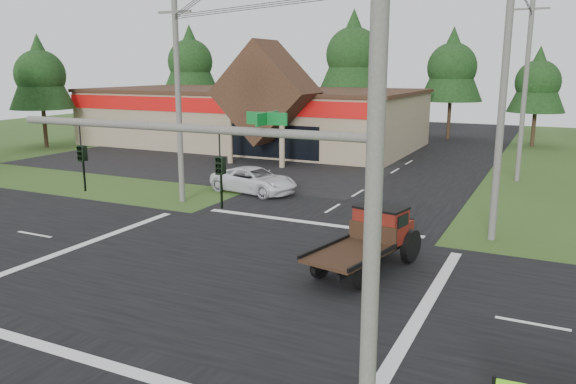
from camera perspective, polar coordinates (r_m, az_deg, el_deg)
The scene contains 18 objects.
ground at distance 20.48m, azimuth -5.81°, elevation -7.91°, with size 120.00×120.00×0.00m, color #324E1B.
road_ns at distance 20.47m, azimuth -5.81°, elevation -7.89°, with size 12.00×120.00×0.02m, color black.
road_ew at distance 20.47m, azimuth -5.81°, elevation -7.88°, with size 120.00×12.00×0.02m, color black.
parking_apron at distance 43.35m, azimuth -8.45°, elevation 2.94°, with size 28.00×14.00×0.02m, color black.
cvs_building at distance 52.83m, azimuth -3.60°, elevation 7.78°, with size 30.40×18.20×9.19m.
traffic_signal_mast at distance 10.17m, azimuth -0.51°, elevation -2.90°, with size 8.12×0.24×7.00m.
utility_pole_nr at distance 9.30m, azimuth 8.82°, elevation 3.16°, with size 2.00×0.30×11.00m.
utility_pole_nw at distance 30.38m, azimuth -11.08°, elevation 9.01°, with size 2.00×0.30×10.50m.
utility_pole_ne at distance 24.41m, azimuth 20.98°, elevation 8.80°, with size 2.00×0.30×11.50m.
utility_pole_n at distance 38.36m, azimuth 22.93°, elevation 9.48°, with size 2.00×0.30×11.20m.
tree_row_a at distance 69.15m, azimuth -9.92°, elevation 13.11°, with size 6.72×6.72×12.12m.
tree_row_b at distance 65.63m, azimuth -1.54°, elevation 12.15°, with size 5.60×5.60×10.10m.
tree_row_c at distance 60.75m, azimuth 6.65°, elevation 13.94°, with size 7.28×7.28×13.13m.
tree_row_d at distance 59.16m, azimuth 16.34°, elevation 12.27°, with size 6.16×6.16×11.11m.
tree_row_e at distance 56.33m, azimuth 24.06°, elevation 10.35°, with size 5.04×5.04×9.09m.
tree_side_w at distance 55.63m, azimuth -23.90°, elevation 11.04°, with size 5.60×5.60×10.10m.
antique_flatbed_truck at distance 20.15m, azimuth 7.89°, elevation -4.98°, with size 2.03×5.30×2.22m, color #5B150D, non-canonical shape.
white_pickup at distance 32.69m, azimuth -3.46°, elevation 1.21°, with size 2.42×5.25×1.46m, color white.
Camera 1 is at (10.17, -16.28, 7.13)m, focal length 35.00 mm.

